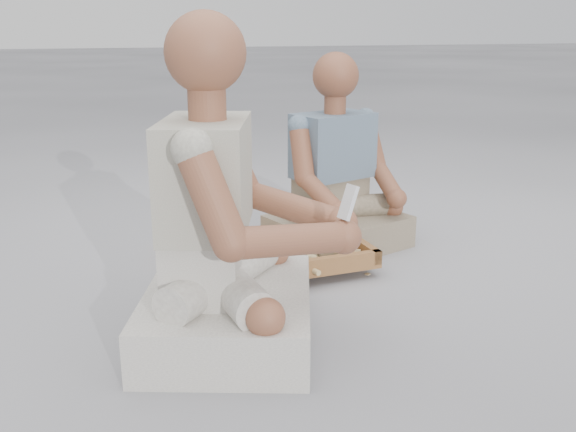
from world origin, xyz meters
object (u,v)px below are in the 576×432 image
object	(u,v)px
carved_panel	(233,246)
tool_tray	(298,253)
companion	(337,184)
craftsman	(225,237)

from	to	relation	value
carved_panel	tool_tray	bearing A→B (deg)	-56.31
tool_tray	companion	world-z (taller)	companion
carved_panel	craftsman	size ratio (longest dim) A/B	0.61
craftsman	companion	size ratio (longest dim) A/B	1.17
carved_panel	craftsman	xyz separation A→B (m)	(-0.23, -0.81, 0.32)
tool_tray	craftsman	size ratio (longest dim) A/B	0.55
craftsman	carved_panel	bearing A→B (deg)	-175.27
tool_tray	companion	size ratio (longest dim) A/B	0.65
craftsman	companion	xyz separation A→B (m)	(0.69, 0.72, -0.06)
carved_panel	craftsman	bearing A→B (deg)	-105.63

